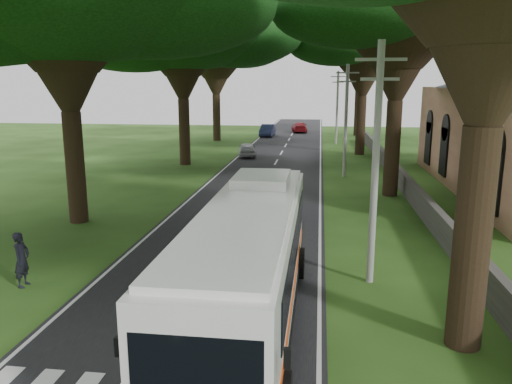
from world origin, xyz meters
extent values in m
plane|color=#223F12|center=(0.00, 0.00, 0.00)|extent=(140.00, 140.00, 0.00)
cube|color=black|center=(0.00, 25.00, 0.01)|extent=(8.00, 120.00, 0.04)
cube|color=#383533|center=(9.00, 24.00, 0.60)|extent=(0.35, 50.00, 1.20)
cylinder|color=gray|center=(5.50, 6.00, 4.00)|extent=(0.24, 0.24, 8.00)
cube|color=gray|center=(5.50, 6.00, 7.40)|extent=(1.60, 0.10, 0.10)
cube|color=gray|center=(5.50, 6.00, 6.80)|extent=(1.20, 0.10, 0.10)
cylinder|color=gray|center=(5.50, 26.00, 4.00)|extent=(0.24, 0.24, 8.00)
cube|color=gray|center=(5.50, 26.00, 7.40)|extent=(1.60, 0.10, 0.10)
cube|color=gray|center=(5.50, 26.00, 6.80)|extent=(1.20, 0.10, 0.10)
cylinder|color=gray|center=(5.50, 46.00, 4.00)|extent=(0.24, 0.24, 8.00)
cube|color=gray|center=(5.50, 46.00, 7.40)|extent=(1.60, 0.10, 0.10)
cube|color=gray|center=(5.50, 46.00, 6.80)|extent=(1.20, 0.10, 0.10)
cylinder|color=black|center=(-8.00, 12.00, 2.68)|extent=(0.90, 0.90, 5.36)
cone|color=black|center=(-8.00, 12.00, 7.26)|extent=(3.20, 3.20, 3.80)
cylinder|color=black|center=(-7.50, 30.00, 2.71)|extent=(0.90, 0.90, 5.42)
cone|color=black|center=(-7.50, 30.00, 7.32)|extent=(3.20, 3.20, 3.80)
ellipsoid|color=black|center=(-7.50, 30.00, 11.04)|extent=(16.04, 16.04, 6.74)
cylinder|color=black|center=(-8.50, 48.00, 2.70)|extent=(0.90, 0.90, 5.41)
cone|color=black|center=(-8.50, 48.00, 7.31)|extent=(3.20, 3.20, 3.80)
ellipsoid|color=black|center=(-8.50, 48.00, 11.02)|extent=(12.83, 12.83, 5.39)
cylinder|color=black|center=(7.50, 2.00, 2.84)|extent=(0.90, 0.90, 5.68)
cone|color=black|center=(7.50, 2.00, 7.58)|extent=(3.20, 3.20, 3.80)
cylinder|color=black|center=(8.00, 20.00, 2.84)|extent=(0.90, 0.90, 5.68)
cone|color=black|center=(8.00, 20.00, 7.58)|extent=(3.20, 3.20, 3.80)
cylinder|color=black|center=(7.50, 38.00, 2.75)|extent=(0.90, 0.90, 5.51)
cone|color=black|center=(7.50, 38.00, 7.41)|extent=(3.20, 3.20, 3.80)
ellipsoid|color=black|center=(7.50, 38.00, 11.24)|extent=(12.67, 12.67, 5.32)
cylinder|color=black|center=(8.50, 56.00, 3.04)|extent=(0.90, 0.90, 6.07)
cone|color=black|center=(8.50, 56.00, 7.97)|extent=(3.20, 3.20, 3.80)
ellipsoid|color=black|center=(8.50, 56.00, 12.50)|extent=(15.26, 15.26, 6.41)
cube|color=white|center=(1.84, 2.30, 1.90)|extent=(2.48, 11.83, 2.91)
cube|color=black|center=(1.84, 2.60, 2.32)|extent=(2.54, 9.66, 1.08)
cube|color=black|center=(1.84, 2.30, 0.49)|extent=(2.52, 11.87, 0.34)
cube|color=#D4420E|center=(1.84, 2.30, 1.23)|extent=(2.53, 10.64, 0.18)
cube|color=white|center=(1.84, 2.30, 3.41)|extent=(2.28, 11.24, 0.18)
cylinder|color=black|center=(0.62, 6.05, 0.54)|extent=(0.35, 1.08, 1.08)
cylinder|color=black|center=(3.08, 6.05, 0.54)|extent=(0.35, 1.08, 1.08)
imported|color=#A5A5AA|center=(-3.00, 35.08, 0.68)|extent=(2.17, 4.01, 1.30)
imported|color=navy|center=(-3.00, 53.44, 0.78)|extent=(1.76, 4.63, 1.51)
imported|color=maroon|center=(0.84, 59.31, 0.72)|extent=(2.47, 4.94, 1.38)
imported|color=black|center=(-6.07, 4.16, 0.94)|extent=(0.46, 0.69, 1.88)
camera|label=1|loc=(3.67, -10.45, 6.67)|focal=35.00mm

